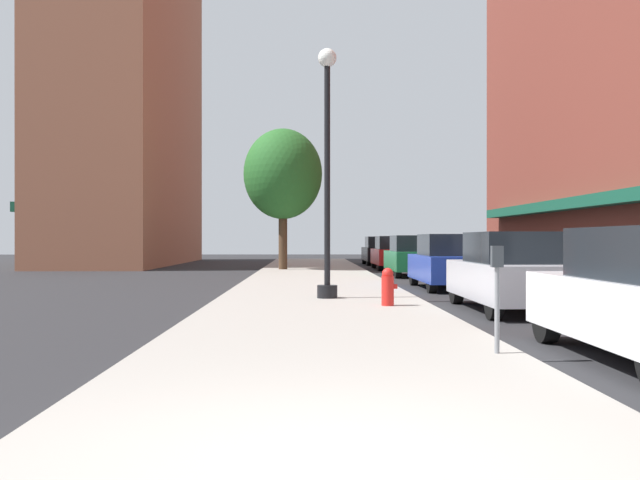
{
  "coord_description": "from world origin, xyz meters",
  "views": [
    {
      "loc": [
        -0.27,
        -4.26,
        1.51
      ],
      "look_at": [
        0.14,
        17.25,
        1.48
      ],
      "focal_mm": 38.3,
      "sensor_mm": 36.0,
      "label": 1
    }
  ],
  "objects": [
    {
      "name": "ground_plane",
      "position": [
        4.0,
        18.0,
        0.0
      ],
      "size": [
        90.0,
        90.0,
        0.0
      ],
      "primitive_type": "plane",
      "color": "#232326"
    },
    {
      "name": "sidewalk_slab",
      "position": [
        0.0,
        19.0,
        0.06
      ],
      "size": [
        4.8,
        50.0,
        0.12
      ],
      "primitive_type": "cube",
      "color": "gray",
      "rests_on": "ground"
    },
    {
      "name": "building_far_background",
      "position": [
        -11.01,
        37.0,
        10.44
      ],
      "size": [
        6.8,
        18.0,
        20.92
      ],
      "color": "#9E6047",
      "rests_on": "ground"
    },
    {
      "name": "lamppost",
      "position": [
        0.21,
        11.84,
        3.2
      ],
      "size": [
        0.48,
        0.48,
        5.9
      ],
      "color": "black",
      "rests_on": "sidewalk_slab"
    },
    {
      "name": "fire_hydrant",
      "position": [
        1.42,
        9.96,
        0.52
      ],
      "size": [
        0.33,
        0.26,
        0.79
      ],
      "color": "red",
      "rests_on": "sidewalk_slab"
    },
    {
      "name": "parking_meter_near",
      "position": [
        2.05,
        4.0,
        0.95
      ],
      "size": [
        0.14,
        0.09,
        1.31
      ],
      "color": "slate",
      "rests_on": "sidewalk_slab"
    },
    {
      "name": "tree_near",
      "position": [
        -1.38,
        27.28,
        4.5
      ],
      "size": [
        3.63,
        3.63,
        6.49
      ],
      "color": "#422D1E",
      "rests_on": "sidewalk_slab"
    },
    {
      "name": "car_silver",
      "position": [
        4.0,
        9.94,
        0.81
      ],
      "size": [
        1.8,
        4.3,
        1.66
      ],
      "rotation": [
        0.0,
        0.0,
        0.02
      ],
      "color": "black",
      "rests_on": "ground"
    },
    {
      "name": "car_blue",
      "position": [
        4.0,
        16.27,
        0.81
      ],
      "size": [
        1.8,
        4.3,
        1.66
      ],
      "rotation": [
        0.0,
        0.0,
        0.01
      ],
      "color": "black",
      "rests_on": "ground"
    },
    {
      "name": "car_green",
      "position": [
        4.0,
        23.39,
        0.81
      ],
      "size": [
        1.8,
        4.3,
        1.66
      ],
      "rotation": [
        0.0,
        0.0,
        0.0
      ],
      "color": "black",
      "rests_on": "ground"
    },
    {
      "name": "car_red",
      "position": [
        4.0,
        29.56,
        0.81
      ],
      "size": [
        1.8,
        4.3,
        1.66
      ],
      "rotation": [
        0.0,
        0.0,
        0.0
      ],
      "color": "black",
      "rests_on": "ground"
    },
    {
      "name": "car_black",
      "position": [
        4.0,
        35.65,
        0.81
      ],
      "size": [
        1.8,
        4.3,
        1.66
      ],
      "rotation": [
        0.0,
        0.0,
        0.02
      ],
      "color": "black",
      "rests_on": "ground"
    }
  ]
}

